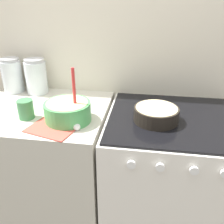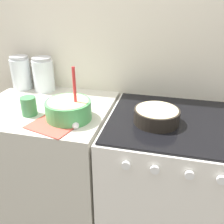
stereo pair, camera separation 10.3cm
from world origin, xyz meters
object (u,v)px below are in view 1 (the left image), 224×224
storage_jar_left (13,78)px  tin_can (26,109)px  storage_jar_middle (36,79)px  baking_pan (156,114)px  stove (166,181)px  mixing_bowl (68,110)px

storage_jar_left → tin_can: bearing=-54.0°
storage_jar_middle → tin_can: (0.10, -0.37, -0.05)m
storage_jar_middle → baking_pan: bearing=-20.5°
stove → tin_can: bearing=-170.9°
baking_pan → storage_jar_left: (-0.95, 0.29, 0.06)m
mixing_bowl → storage_jar_left: size_ratio=1.27×
stove → storage_jar_middle: size_ratio=3.83×
mixing_bowl → baking_pan: (0.46, 0.07, -0.02)m
stove → storage_jar_left: (-1.05, 0.24, 0.54)m
tin_can → storage_jar_left: bearing=126.0°
stove → baking_pan: size_ratio=3.75×
baking_pan → storage_jar_left: storage_jar_left is taller
stove → storage_jar_left: 1.21m
baking_pan → storage_jar_middle: bearing=159.5°
storage_jar_middle → storage_jar_left: bearing=180.0°
mixing_bowl → baking_pan: size_ratio=1.23×
stove → baking_pan: baking_pan is taller
stove → storage_jar_middle: storage_jar_middle is taller
stove → baking_pan: bearing=-151.9°
mixing_bowl → tin_can: bearing=-178.5°
baking_pan → mixing_bowl: bearing=-171.5°
stove → mixing_bowl: 0.76m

